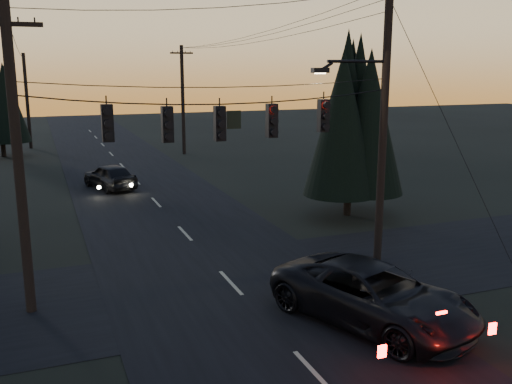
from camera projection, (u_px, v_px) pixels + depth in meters
name	position (u px, v px, depth m)	size (l,w,h in m)	color
main_road	(165.00, 211.00, 27.48)	(8.00, 120.00, 0.02)	black
cross_road	(231.00, 283.00, 18.37)	(60.00, 7.00, 0.02)	black
utility_pole_right	(377.00, 263.00, 20.31)	(5.00, 0.30, 10.00)	black
utility_pole_left	(32.00, 311.00, 16.26)	(1.80, 0.30, 8.50)	black
utility_pole_far_r	(184.00, 154.00, 45.82)	(1.80, 0.30, 8.50)	black
utility_pole_far_l	(31.00, 148.00, 49.06)	(0.30, 0.30, 8.00)	black
span_signal_assembly	(222.00, 121.00, 17.17)	(11.50, 0.44, 1.61)	black
evergreen_right	(350.00, 123.00, 25.98)	(3.95, 3.95, 7.46)	black
suv_near	(373.00, 295.00, 15.33)	(2.68, 5.81, 1.61)	black
sedan_oncoming_a	(110.00, 176.00, 32.51)	(1.71, 4.25, 1.45)	black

